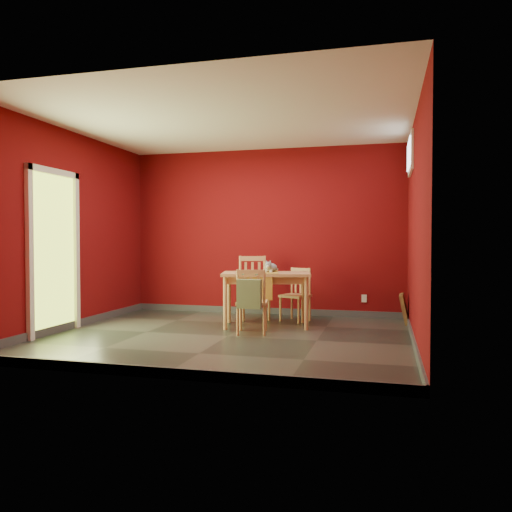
% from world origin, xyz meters
% --- Properties ---
extents(ground, '(4.50, 4.50, 0.00)m').
position_xyz_m(ground, '(0.00, 0.00, 0.00)').
color(ground, '#2D342D').
rests_on(ground, ground).
extents(room_shell, '(4.50, 4.50, 4.50)m').
position_xyz_m(room_shell, '(0.00, 0.00, 0.05)').
color(room_shell, '#630A0C').
rests_on(room_shell, ground).
extents(doorway, '(0.06, 1.01, 2.13)m').
position_xyz_m(doorway, '(-2.23, -0.40, 1.12)').
color(doorway, '#B7D838').
rests_on(doorway, ground).
extents(window, '(0.05, 0.90, 0.50)m').
position_xyz_m(window, '(2.23, 1.00, 2.35)').
color(window, white).
rests_on(window, room_shell).
extents(outlet_plate, '(0.08, 0.02, 0.12)m').
position_xyz_m(outlet_plate, '(1.60, 1.99, 0.30)').
color(outlet_plate, silver).
rests_on(outlet_plate, room_shell).
extents(dining_table, '(1.34, 0.96, 0.76)m').
position_xyz_m(dining_table, '(0.29, 0.83, 0.66)').
color(dining_table, tan).
rests_on(dining_table, ground).
extents(table_runner, '(0.49, 0.77, 0.36)m').
position_xyz_m(table_runner, '(0.29, 0.71, 0.70)').
color(table_runner, gold).
rests_on(table_runner, dining_table).
extents(chair_far_left, '(0.59, 0.59, 0.97)m').
position_xyz_m(chair_far_left, '(-0.05, 1.46, 0.49)').
color(chair_far_left, tan).
rests_on(chair_far_left, ground).
extents(chair_far_right, '(0.48, 0.48, 0.79)m').
position_xyz_m(chair_far_right, '(0.63, 1.42, 0.41)').
color(chair_far_right, tan).
rests_on(chair_far_right, ground).
extents(chair_near, '(0.46, 0.46, 0.84)m').
position_xyz_m(chair_near, '(0.25, 0.22, 0.43)').
color(chair_near, tan).
rests_on(chair_near, ground).
extents(tote_bag, '(0.31, 0.18, 0.43)m').
position_xyz_m(tote_bag, '(0.28, 0.01, 0.54)').
color(tote_bag, '#708A58').
rests_on(tote_bag, chair_near).
extents(cat, '(0.26, 0.39, 0.18)m').
position_xyz_m(cat, '(0.35, 0.90, 0.85)').
color(cat, slate).
rests_on(cat, table_runner).
extents(picture_frame, '(0.17, 0.44, 0.43)m').
position_xyz_m(picture_frame, '(2.19, 1.57, 0.21)').
color(picture_frame, brown).
rests_on(picture_frame, ground).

